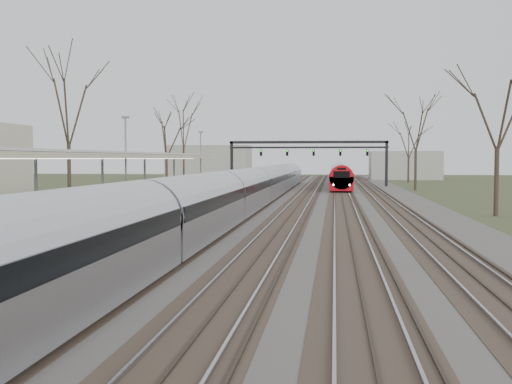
% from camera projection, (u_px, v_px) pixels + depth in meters
% --- Properties ---
extents(track_bed, '(24.00, 160.00, 0.22)m').
position_uv_depth(track_bed, '(294.00, 201.00, 55.43)').
color(track_bed, '#474442').
rests_on(track_bed, ground).
extents(platform, '(3.50, 69.00, 1.00)m').
position_uv_depth(platform, '(123.00, 211.00, 39.19)').
color(platform, '#9E9B93').
rests_on(platform, ground).
extents(canopy, '(4.10, 50.00, 3.11)m').
position_uv_depth(canopy, '(95.00, 155.00, 34.54)').
color(canopy, slate).
rests_on(canopy, platform).
extents(signal_gantry, '(21.00, 0.59, 6.08)m').
position_uv_depth(signal_gantry, '(308.00, 150.00, 84.90)').
color(signal_gantry, black).
rests_on(signal_gantry, ground).
extents(tree_west_far, '(5.50, 5.50, 11.33)m').
position_uv_depth(tree_west_far, '(68.00, 104.00, 50.17)').
color(tree_west_far, '#2D231C').
rests_on(tree_west_far, ground).
extents(tree_east_far, '(5.00, 5.00, 10.30)m').
position_uv_depth(tree_east_far, '(498.00, 102.00, 40.49)').
color(tree_east_far, '#2D231C').
rests_on(tree_east_far, ground).
extents(train_near, '(2.62, 90.21, 3.05)m').
position_uv_depth(train_near, '(255.00, 187.00, 50.77)').
color(train_near, '#B4B6BF').
rests_on(train_near, ground).
extents(train_far, '(2.62, 75.21, 3.05)m').
position_uv_depth(train_far, '(339.00, 172.00, 104.61)').
color(train_far, '#B4B6BF').
rests_on(train_far, ground).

